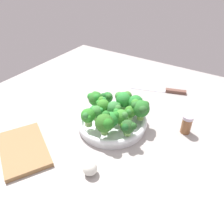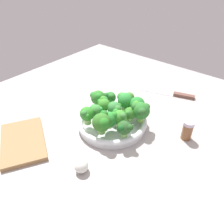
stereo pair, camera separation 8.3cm
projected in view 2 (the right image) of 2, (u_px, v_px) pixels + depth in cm
name	position (u px, v px, depth cm)	size (l,w,h in cm)	color
ground_plane	(111.00, 123.00, 91.01)	(130.00, 130.00, 2.50)	#A49E9B
bowl	(112.00, 122.00, 86.00)	(26.72, 26.72, 3.83)	silver
broccoli_floret_0	(104.00, 104.00, 85.15)	(5.43, 5.08, 6.93)	#8CC35F
broccoli_floret_1	(126.00, 100.00, 86.96)	(6.86, 6.50, 7.58)	#7BB05F
broccoli_floret_2	(98.00, 97.00, 89.29)	(6.25, 5.82, 7.09)	#7FB84F
broccoli_floret_3	(124.00, 128.00, 74.86)	(5.72, 5.42, 5.87)	#7BB557
broccoli_floret_4	(115.00, 108.00, 83.76)	(6.10, 5.27, 6.37)	#88D160
broccoli_floret_5	(131.00, 113.00, 82.10)	(4.51, 5.54, 5.52)	#86CD66
broccoli_floret_6	(110.00, 97.00, 91.03)	(4.69, 4.94, 5.47)	#A2D96C
broccoli_floret_7	(119.00, 117.00, 79.61)	(6.10, 5.99, 6.18)	#99CA68
broccoli_floret_8	(102.00, 122.00, 75.45)	(7.18, 7.14, 7.77)	#7DC157
broccoli_floret_9	(109.00, 119.00, 78.72)	(5.59, 5.59, 6.28)	#94D05E
broccoli_floret_10	(141.00, 111.00, 80.87)	(6.67, 6.87, 7.83)	#7CB94D
broccoli_floret_11	(87.00, 114.00, 80.00)	(5.23, 5.68, 6.93)	#A0D674
broccoli_floret_12	(96.00, 111.00, 82.38)	(4.73, 4.42, 6.23)	#9CCE6D
broccoli_floret_13	(136.00, 105.00, 84.79)	(6.37, 6.84, 7.26)	#85BB58
knife	(174.00, 94.00, 105.67)	(26.09, 10.29, 1.50)	silver
cutting_board	(23.00, 141.00, 79.07)	(23.07, 14.45, 1.60)	olive
garlic_bulb	(81.00, 166.00, 68.14)	(4.43, 4.43, 4.43)	silver
pepper_shaker	(187.00, 130.00, 79.44)	(3.82, 3.82, 7.47)	brown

